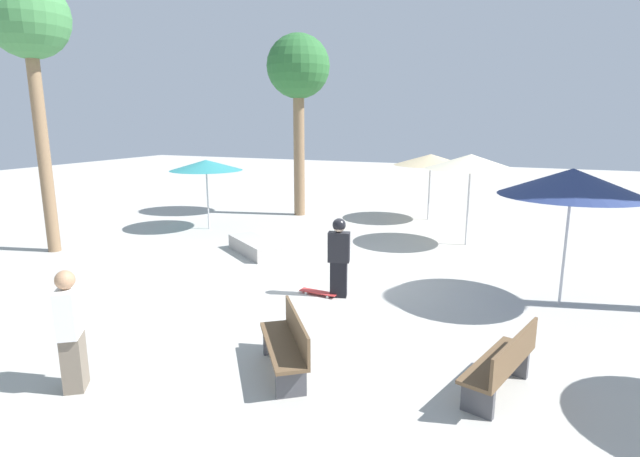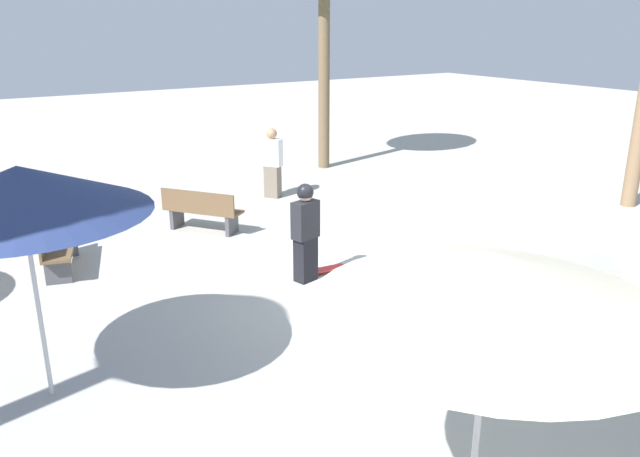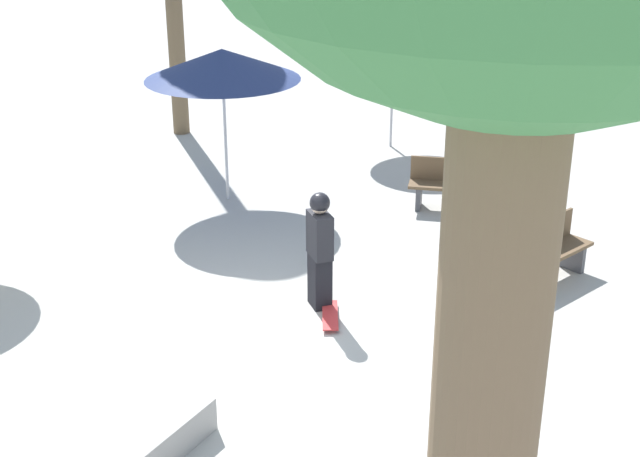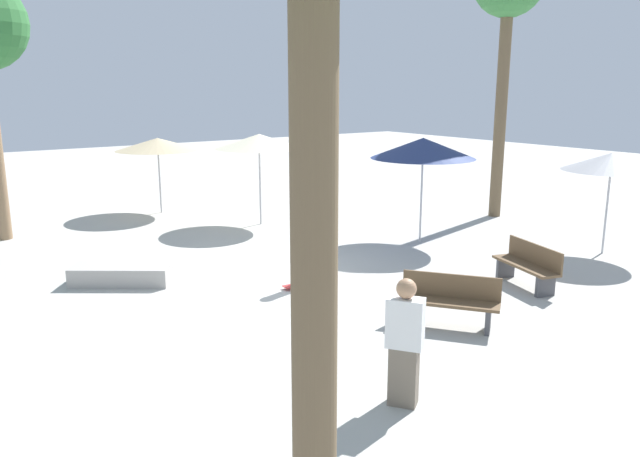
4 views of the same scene
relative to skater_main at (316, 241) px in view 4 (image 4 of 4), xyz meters
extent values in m
plane|color=#B2AFA8|center=(0.81, -0.97, -0.86)|extent=(60.00, 60.00, 0.00)
cube|color=black|center=(0.00, 0.00, -0.50)|extent=(0.38, 0.31, 0.72)
cube|color=#232328|center=(0.00, 0.00, 0.16)|extent=(0.47, 0.33, 0.60)
sphere|color=beige|center=(0.00, 0.00, 0.58)|extent=(0.24, 0.24, 0.24)
sphere|color=black|center=(0.00, 0.00, 0.60)|extent=(0.26, 0.26, 0.26)
cube|color=red|center=(0.40, 0.10, -0.80)|extent=(0.81, 0.27, 0.02)
cylinder|color=silver|center=(0.65, 0.16, -0.84)|extent=(0.06, 0.03, 0.05)
cylinder|color=silver|center=(0.64, -0.01, -0.84)|extent=(0.06, 0.03, 0.05)
cylinder|color=silver|center=(0.16, 0.20, -0.84)|extent=(0.06, 0.03, 0.05)
cylinder|color=silver|center=(0.14, 0.03, -0.84)|extent=(0.06, 0.03, 0.05)
cube|color=#A8A39E|center=(3.22, -2.17, -0.68)|extent=(1.97, 1.69, 0.37)
cube|color=#47474C|center=(-3.01, 3.19, -0.66)|extent=(0.40, 0.19, 0.40)
cube|color=#47474C|center=(-3.37, 1.99, -0.66)|extent=(0.40, 0.19, 0.40)
cube|color=brown|center=(-3.19, 2.59, -0.44)|extent=(0.87, 1.66, 0.05)
cube|color=brown|center=(-3.38, 2.65, -0.21)|extent=(0.49, 1.55, 0.40)
cube|color=#47474C|center=(-0.77, 3.72, -0.66)|extent=(0.37, 0.30, 0.40)
cube|color=#47474C|center=(-0.03, 2.71, -0.66)|extent=(0.37, 0.30, 0.40)
cube|color=brown|center=(-0.40, 3.22, -0.44)|extent=(1.31, 1.55, 0.05)
cube|color=brown|center=(-0.56, 3.10, -0.21)|extent=(0.99, 1.31, 0.40)
cylinder|color=#B7B7BC|center=(-6.79, 2.09, 0.25)|extent=(0.05, 0.05, 2.23)
cone|color=#99999E|center=(-6.79, 2.09, 1.30)|extent=(2.19, 2.19, 0.41)
cylinder|color=#B7B7BC|center=(-0.11, -8.56, 0.23)|extent=(0.05, 0.05, 2.18)
cone|color=#C6B289|center=(-0.11, -8.56, 1.26)|extent=(2.54, 2.54, 0.38)
cylinder|color=#B7B7BC|center=(-1.81, -5.34, 0.34)|extent=(0.05, 0.05, 2.41)
cone|color=beige|center=(-1.81, -5.34, 1.49)|extent=(2.46, 2.46, 0.40)
cylinder|color=#B7B7BC|center=(-4.07, -1.23, 0.36)|extent=(0.05, 0.05, 2.44)
cone|color=navy|center=(-4.07, -1.23, 1.50)|extent=(2.58, 2.58, 0.50)
cylinder|color=brown|center=(4.65, 6.64, 1.89)|extent=(0.31, 0.31, 5.50)
cylinder|color=brown|center=(-8.16, -2.23, 2.35)|extent=(0.35, 0.35, 6.43)
cube|color=#726656|center=(1.93, 4.65, -0.48)|extent=(0.40, 0.42, 0.76)
cube|color=white|center=(1.93, 4.65, 0.21)|extent=(0.46, 0.50, 0.62)
sphere|color=tan|center=(1.93, 4.65, 0.64)|extent=(0.25, 0.25, 0.25)
camera|label=1|loc=(-3.39, 8.90, 2.62)|focal=28.00mm
camera|label=2|loc=(-4.79, -7.91, 3.12)|focal=35.00mm
camera|label=3|loc=(10.47, -0.97, 4.70)|focal=50.00mm
camera|label=4|loc=(6.86, 9.83, 3.01)|focal=35.00mm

